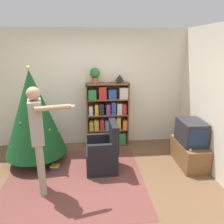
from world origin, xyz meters
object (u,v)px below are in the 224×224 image
television (191,132)px  bookshelf (108,116)px  standing_person (38,133)px  armchair (104,154)px  christmas_tree (33,113)px  potted_plant (95,74)px  table_lamp (120,78)px

television → bookshelf: bearing=146.1°
standing_person → armchair: bearing=106.3°
christmas_tree → armchair: christmas_tree is taller
potted_plant → standing_person: bearing=-118.5°
bookshelf → table_lamp: size_ratio=7.28×
christmas_tree → armchair: size_ratio=2.06×
television → potted_plant: 2.27m
potted_plant → bookshelf: bearing=-1.2°
armchair → potted_plant: potted_plant is taller
armchair → table_lamp: size_ratio=4.60×
potted_plant → christmas_tree: bearing=-150.6°
armchair → standing_person: 1.32m
bookshelf → table_lamp: table_lamp is taller
christmas_tree → potted_plant: christmas_tree is taller
christmas_tree → standing_person: size_ratio=1.12×
standing_person → table_lamp: standing_person is taller
television → armchair: size_ratio=0.64×
armchair → table_lamp: (0.42, 1.07, 1.23)m
armchair → standing_person: (-0.99, -0.56, 0.68)m
christmas_tree → standing_person: 1.01m
potted_plant → table_lamp: bearing=0.0°
bookshelf → armchair: (-0.17, -1.07, -0.38)m
television → standing_person: standing_person is taller
christmas_tree → armchair: bearing=-17.3°
armchair → standing_person: standing_person is taller
armchair → bookshelf: bearing=168.9°
potted_plant → table_lamp: (0.53, 0.00, -0.09)m
armchair → potted_plant: bearing=-176.3°
television → table_lamp: 1.84m
standing_person → potted_plant: (0.88, 1.63, 0.64)m
television → armchair: armchair is taller
television → table_lamp: bearing=140.9°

